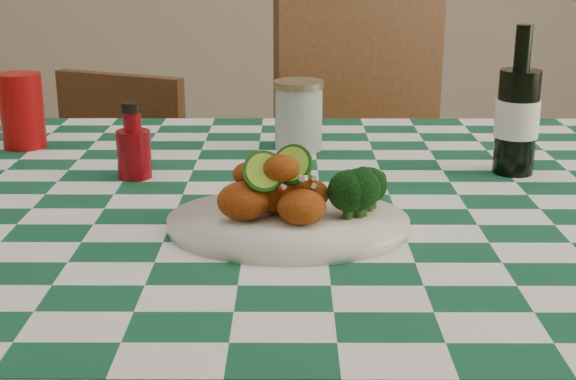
# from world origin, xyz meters

# --- Properties ---
(plate) EXTENTS (0.32, 0.26, 0.02)m
(plate) POSITION_xyz_m (0.05, -0.15, 0.80)
(plate) COLOR silver
(plate) RESTS_ON dining_table
(fried_chicken_pile) EXTENTS (0.13, 0.10, 0.08)m
(fried_chicken_pile) POSITION_xyz_m (0.05, -0.15, 0.85)
(fried_chicken_pile) COLOR #973C0E
(fried_chicken_pile) RESTS_ON plate
(broccoli_side) EXTENTS (0.08, 0.08, 0.06)m
(broccoli_side) POSITION_xyz_m (0.16, -0.14, 0.83)
(broccoli_side) COLOR black
(broccoli_side) RESTS_ON plate
(red_tumbler) EXTENTS (0.09, 0.09, 0.13)m
(red_tumbler) POSITION_xyz_m (-0.43, 0.28, 0.85)
(red_tumbler) COLOR #9D0809
(red_tumbler) RESTS_ON dining_table
(ketchup_bottle) EXTENTS (0.06, 0.06, 0.12)m
(ketchup_bottle) POSITION_xyz_m (-0.19, 0.09, 0.85)
(ketchup_bottle) COLOR maroon
(ketchup_bottle) RESTS_ON dining_table
(mason_jar) EXTENTS (0.12, 0.12, 0.12)m
(mason_jar) POSITION_xyz_m (0.07, 0.27, 0.85)
(mason_jar) COLOR #B2BCBA
(mason_jar) RESTS_ON dining_table
(beer_bottle) EXTENTS (0.08, 0.08, 0.24)m
(beer_bottle) POSITION_xyz_m (0.42, 0.12, 0.90)
(beer_bottle) COLOR black
(beer_bottle) RESTS_ON dining_table
(wooden_chair_left) EXTENTS (0.49, 0.50, 0.81)m
(wooden_chair_left) POSITION_xyz_m (-0.45, 0.77, 0.41)
(wooden_chair_left) COLOR #472814
(wooden_chair_left) RESTS_ON ground
(wooden_chair_right) EXTENTS (0.60, 0.61, 1.01)m
(wooden_chair_right) POSITION_xyz_m (0.31, 0.74, 0.50)
(wooden_chair_right) COLOR #472814
(wooden_chair_right) RESTS_ON ground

